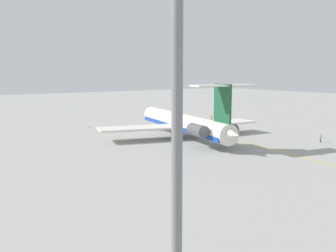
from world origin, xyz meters
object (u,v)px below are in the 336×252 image
light_mast (177,65)px  ground_crew_near_tail (211,118)px  main_jetliner (185,123)px  safety_cone_nose (193,122)px  ground_crew_near_nose (321,137)px  safety_cone_wingtip (90,127)px

light_mast → ground_crew_near_tail: bearing=-43.2°
main_jetliner → safety_cone_nose: main_jetliner is taller
ground_crew_near_nose → ground_crew_near_tail: (38.14, -4.05, -0.01)m
ground_crew_near_tail → light_mast: light_mast is taller
safety_cone_nose → safety_cone_wingtip: size_ratio=1.00×
main_jetliner → light_mast: (-47.74, 38.03, 11.67)m
safety_cone_wingtip → ground_crew_near_tail: bearing=-103.1°
safety_cone_nose → light_mast: size_ratio=0.02×
ground_crew_near_tail → safety_cone_wingtip: 35.46m
safety_cone_nose → ground_crew_near_nose: bearing=-177.0°
ground_crew_near_nose → light_mast: light_mast is taller
safety_cone_nose → safety_cone_wingtip: same height
main_jetliner → ground_crew_near_nose: main_jetliner is taller
main_jetliner → ground_crew_near_tail: 29.92m
safety_cone_nose → safety_cone_wingtip: (7.03, 28.43, 0.00)m
main_jetliner → ground_crew_near_tail: main_jetliner is taller
light_mast → main_jetliner: bearing=-38.5°
ground_crew_near_nose → safety_cone_wingtip: bearing=123.4°
main_jetliner → ground_crew_near_nose: size_ratio=23.04×
main_jetliner → safety_cone_wingtip: bearing=33.8°
ground_crew_near_nose → safety_cone_wingtip: (46.17, 30.48, -0.88)m
ground_crew_near_tail → safety_cone_nose: (1.00, 6.10, -0.88)m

